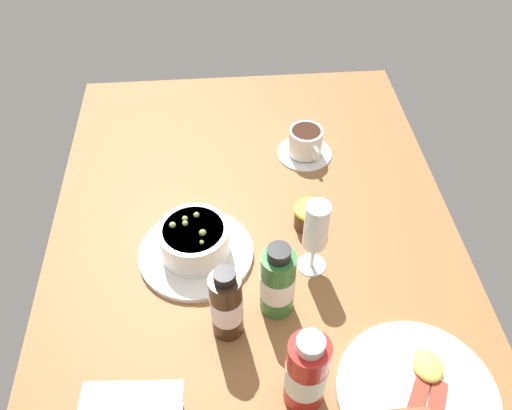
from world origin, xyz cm
name	(u,v)px	position (x,y,z in cm)	size (l,w,h in cm)	color
ground_plane	(254,228)	(0.00, 0.00, -1.50)	(110.00, 84.00, 3.00)	brown
porridge_bowl	(195,243)	(7.38, -11.95, 3.67)	(22.63, 22.63, 8.70)	white
coffee_cup	(305,144)	(-20.84, 13.82, 3.29)	(12.96, 12.87, 7.08)	white
wine_glass	(316,229)	(11.73, 10.43, 10.71)	(5.69, 5.69, 16.77)	white
jam_jar	(308,216)	(1.33, 11.17, 2.65)	(6.03, 6.03, 5.23)	#462713
sauce_bottle_green	(278,282)	(20.29, 2.61, 7.45)	(6.21, 6.21, 16.47)	#337233
sauce_bottle_red	(306,373)	(37.49, 5.02, 8.23)	(6.47, 6.47, 17.89)	#B21E19
sauce_bottle_brown	(227,305)	(24.28, -6.38, 7.60)	(5.55, 5.55, 16.63)	#382314
breakfast_plate	(418,393)	(38.93, 23.32, 0.89)	(25.92, 25.92, 3.70)	white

